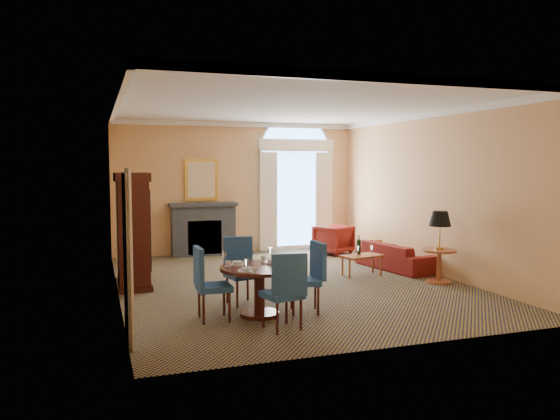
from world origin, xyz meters
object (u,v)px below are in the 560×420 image
object	(u,v)px
dining_table	(259,279)
coffee_table	(362,255)
sofa	(396,256)
armchair	(333,240)
side_table	(440,238)
armoire	(133,232)

from	to	relation	value
dining_table	coffee_table	xyz separation A→B (m)	(2.71, 2.11, -0.14)
sofa	armchair	distance (m)	2.22
sofa	side_table	xyz separation A→B (m)	(0.05, -1.42, 0.56)
armoire	sofa	size ratio (longest dim) A/B	1.08
dining_table	armchair	xyz separation A→B (m)	(3.25, 4.64, -0.18)
coffee_table	dining_table	bearing A→B (deg)	-154.88
dining_table	side_table	world-z (taller)	side_table
armchair	side_table	size ratio (longest dim) A/B	0.60
sofa	side_table	distance (m)	1.53
coffee_table	sofa	bearing A→B (deg)	7.17
side_table	dining_table	bearing A→B (deg)	-164.41
armoire	side_table	size ratio (longest dim) A/B	1.57
armoire	coffee_table	xyz separation A→B (m)	(4.29, -0.36, -0.58)
sofa	coffee_table	bearing A→B (deg)	100.90
armchair	side_table	world-z (taller)	side_table
coffee_table	side_table	world-z (taller)	side_table
armoire	sofa	bearing A→B (deg)	-0.10
dining_table	side_table	size ratio (longest dim) A/B	0.88
armoire	dining_table	world-z (taller)	armoire
sofa	dining_table	bearing A→B (deg)	114.71
coffee_table	side_table	size ratio (longest dim) A/B	0.68
armoire	armchair	xyz separation A→B (m)	(4.83, 2.17, -0.62)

